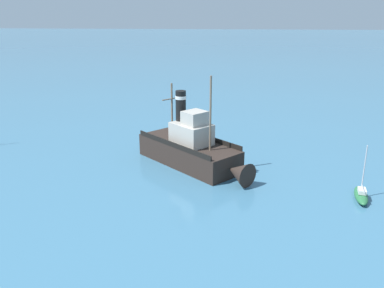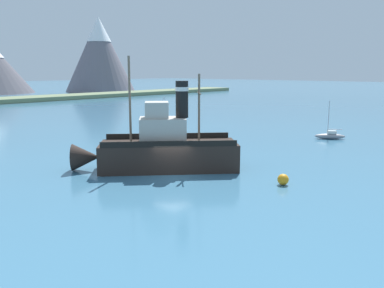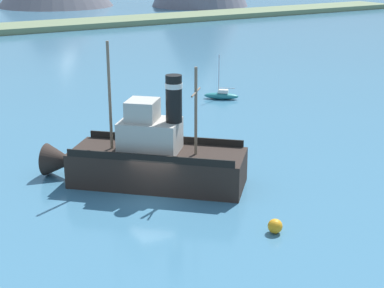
{
  "view_description": "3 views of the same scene",
  "coord_description": "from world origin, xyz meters",
  "px_view_note": "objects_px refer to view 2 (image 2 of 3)",
  "views": [
    {
      "loc": [
        -2.33,
        42.89,
        15.95
      ],
      "look_at": [
        1.14,
        2.58,
        2.43
      ],
      "focal_mm": 38.0,
      "sensor_mm": 36.0,
      "label": 1
    },
    {
      "loc": [
        -23.39,
        -23.05,
        8.7
      ],
      "look_at": [
        3.87,
        1.3,
        2.04
      ],
      "focal_mm": 38.0,
      "sensor_mm": 36.0,
      "label": 2
    },
    {
      "loc": [
        -16.35,
        -31.92,
        15.6
      ],
      "look_at": [
        4.06,
        1.52,
        2.66
      ],
      "focal_mm": 55.0,
      "sensor_mm": 36.0,
      "label": 3
    }
  ],
  "objects_px": {
    "sailboat_teal": "(167,126)",
    "mooring_buoy": "(283,179)",
    "old_tugboat": "(162,149)",
    "sailboat_grey": "(330,136)"
  },
  "relations": [
    {
      "from": "old_tugboat",
      "to": "mooring_buoy",
      "type": "height_order",
      "value": "old_tugboat"
    },
    {
      "from": "sailboat_teal",
      "to": "mooring_buoy",
      "type": "distance_m",
      "value": 32.32
    },
    {
      "from": "sailboat_teal",
      "to": "sailboat_grey",
      "type": "bearing_deg",
      "value": -71.33
    },
    {
      "from": "sailboat_grey",
      "to": "mooring_buoy",
      "type": "relative_size",
      "value": 5.67
    },
    {
      "from": "old_tugboat",
      "to": "mooring_buoy",
      "type": "relative_size",
      "value": 14.8
    },
    {
      "from": "sailboat_teal",
      "to": "mooring_buoy",
      "type": "bearing_deg",
      "value": -118.62
    },
    {
      "from": "sailboat_grey",
      "to": "mooring_buoy",
      "type": "distance_m",
      "value": 23.8
    },
    {
      "from": "old_tugboat",
      "to": "sailboat_grey",
      "type": "distance_m",
      "value": 26.06
    },
    {
      "from": "old_tugboat",
      "to": "sailboat_grey",
      "type": "relative_size",
      "value": 2.61
    },
    {
      "from": "sailboat_teal",
      "to": "sailboat_grey",
      "type": "xyz_separation_m",
      "value": [
        7.51,
        -22.22,
        0.0
      ]
    }
  ]
}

